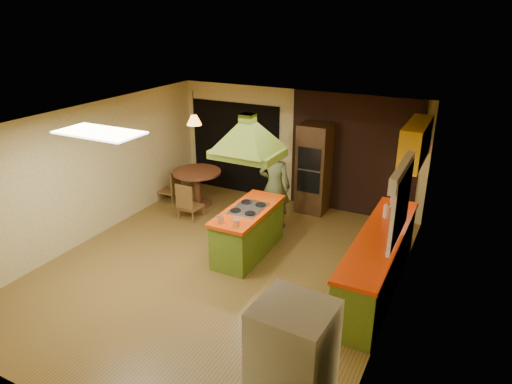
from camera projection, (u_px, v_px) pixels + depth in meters
The scene contains 21 objects.
ground at pixel (220, 268), 7.64m from camera, with size 6.50×6.50×0.00m, color brown.
room_walls at pixel (218, 200), 7.17m from camera, with size 5.50×6.50×6.50m.
ceiling_plane at pixel (215, 122), 6.70m from camera, with size 6.50×6.50×0.00m, color silver.
brick_panel at pixel (352, 156), 9.32m from camera, with size 2.64×0.03×2.50m, color #381E14.
nook_opening at pixel (235, 148), 10.55m from camera, with size 2.20×0.03×2.10m, color black.
right_counter at pixel (378, 262), 6.94m from camera, with size 0.62×3.05×0.92m.
upper_cabinets at pixel (416, 143), 7.65m from camera, with size 0.34×1.40×0.70m, color yellow.
window_right at pixel (402, 189), 6.18m from camera, with size 0.12×1.35×1.06m.
fluor_panel at pixel (99, 133), 6.18m from camera, with size 1.20×0.60×0.03m, color white.
kitchen_island at pixel (248, 231), 7.97m from camera, with size 0.70×1.71×0.87m.
range_hood at pixel (248, 130), 7.29m from camera, with size 1.11×0.81×0.80m.
man at pixel (275, 186), 8.83m from camera, with size 0.62×0.41×1.70m, color #464F29.
refrigerator at pixel (292, 381), 4.25m from camera, with size 0.68×0.64×1.65m, color white.
wall_oven at pixel (314, 169), 9.50m from camera, with size 0.64×0.61×1.89m.
dining_table at pixel (197, 181), 9.95m from camera, with size 1.04×1.04×0.78m.
chair_left at pixel (169, 186), 10.23m from camera, with size 0.39×0.39×0.71m, color brown, non-canonical shape.
chair_near at pixel (190, 200), 9.36m from camera, with size 0.42×0.42×0.77m, color brown, non-canonical shape.
pendant_lamp at pixel (194, 120), 9.44m from camera, with size 0.31×0.31×0.20m, color #FF9E3F.
canister_large at pixel (395, 200), 7.76m from camera, with size 0.14×0.14×0.21m, color beige.
canister_medium at pixel (388, 211), 7.32m from camera, with size 0.15×0.15×0.21m, color #FFECCD.
canister_small at pixel (388, 213), 7.34m from camera, with size 0.11×0.11×0.14m, color #FFF1CD.
Camera 1 is at (3.52, -5.62, 4.05)m, focal length 32.00 mm.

